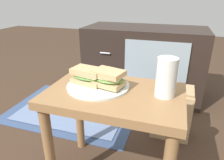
{
  "coord_description": "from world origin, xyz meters",
  "views": [
    {
      "loc": [
        0.22,
        -0.72,
        0.83
      ],
      "look_at": [
        -0.01,
        0.0,
        0.51
      ],
      "focal_mm": 32.88,
      "sensor_mm": 36.0,
      "label": 1
    }
  ],
  "objects": [
    {
      "name": "area_rug",
      "position": [
        -0.47,
        0.49,
        0.0
      ],
      "size": [
        0.95,
        0.65,
        0.01
      ],
      "color": "#384C72",
      "rests_on": "ground"
    },
    {
      "name": "tv_cabinet",
      "position": [
        -0.03,
        0.95,
        0.29
      ],
      "size": [
        0.96,
        0.46,
        0.58
      ],
      "color": "black",
      "rests_on": "ground"
    },
    {
      "name": "sandwich_back",
      "position": [
        -0.03,
        0.02,
        0.51
      ],
      "size": [
        0.15,
        0.12,
        0.07
      ],
      "color": "tan",
      "rests_on": "plate"
    },
    {
      "name": "paper_bag",
      "position": [
        0.24,
        0.42,
        0.16
      ],
      "size": [
        0.23,
        0.16,
        0.33
      ],
      "color": "tan",
      "rests_on": "ground"
    },
    {
      "name": "sandwich_front",
      "position": [
        -0.13,
        0.03,
        0.5
      ],
      "size": [
        0.16,
        0.11,
        0.07
      ],
      "color": "tan",
      "rests_on": "plate"
    },
    {
      "name": "beer_glass",
      "position": [
        0.2,
        0.03,
        0.53
      ],
      "size": [
        0.08,
        0.08,
        0.15
      ],
      "color": "silver",
      "rests_on": "side_table"
    },
    {
      "name": "side_table",
      "position": [
        0.0,
        0.0,
        0.37
      ],
      "size": [
        0.56,
        0.36,
        0.46
      ],
      "color": "olive",
      "rests_on": "ground"
    },
    {
      "name": "plate",
      "position": [
        -0.08,
        0.02,
        0.47
      ],
      "size": [
        0.27,
        0.27,
        0.01
      ],
      "primitive_type": "cylinder",
      "color": "silver",
      "rests_on": "side_table"
    }
  ]
}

